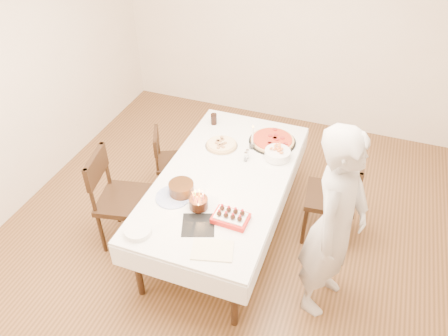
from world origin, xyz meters
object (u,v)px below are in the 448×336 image
(chair_right_savory, at_px, (330,197))
(birthday_cake, at_px, (198,200))
(pizza_white, at_px, (222,145))
(taper_candle, at_px, (253,137))
(chair_left_savory, at_px, (174,162))
(person, at_px, (335,226))
(pizza_pepperoni, at_px, (272,140))
(pasta_bowl, at_px, (277,154))
(layer_cake, at_px, (181,189))
(cola_glass, at_px, (214,119))
(chair_left_dessert, at_px, (125,200))
(strawberry_box, at_px, (231,217))
(dining_table, at_px, (224,206))

(chair_right_savory, bearing_deg, birthday_cake, -146.97)
(pizza_white, xyz_separation_m, taper_candle, (0.30, 0.08, 0.12))
(chair_left_savory, relative_size, person, 0.45)
(chair_right_savory, xyz_separation_m, pizza_white, (-1.14, 0.08, 0.28))
(pizza_pepperoni, height_order, pasta_bowl, pasta_bowl)
(person, distance_m, birthday_cake, 1.12)
(pasta_bowl, xyz_separation_m, layer_cake, (-0.66, -0.79, 0.01))
(pizza_pepperoni, height_order, birthday_cake, birthday_cake)
(layer_cake, height_order, birthday_cake, birthday_cake)
(person, height_order, cola_glass, person)
(chair_left_dessert, bearing_deg, person, 167.10)
(pizza_white, bearing_deg, cola_glass, 121.54)
(pasta_bowl, distance_m, layer_cake, 1.03)
(birthday_cake, relative_size, strawberry_box, 0.55)
(person, distance_m, pizza_white, 1.52)
(pasta_bowl, height_order, layer_cake, layer_cake)
(pizza_pepperoni, distance_m, cola_glass, 0.69)
(taper_candle, bearing_deg, strawberry_box, -82.45)
(pizza_white, bearing_deg, strawberry_box, -65.47)
(chair_left_savory, bearing_deg, pasta_bowl, 156.06)
(person, xyz_separation_m, birthday_cake, (-1.12, -0.05, -0.05))
(taper_candle, bearing_deg, chair_left_dessert, -136.97)
(person, xyz_separation_m, strawberry_box, (-0.82, -0.10, -0.10))
(layer_cake, bearing_deg, chair_left_savory, 120.87)
(pizza_pepperoni, relative_size, pasta_bowl, 1.93)
(dining_table, distance_m, pasta_bowl, 0.73)
(taper_candle, xyz_separation_m, strawberry_box, (0.14, -1.03, -0.10))
(chair_left_savory, xyz_separation_m, chair_left_dessert, (-0.12, -0.82, 0.11))
(chair_left_savory, relative_size, chair_left_dessert, 0.78)
(dining_table, distance_m, pizza_white, 0.62)
(person, relative_size, taper_candle, 6.47)
(chair_left_savory, xyz_separation_m, cola_glass, (0.33, 0.36, 0.41))
(dining_table, relative_size, cola_glass, 17.56)
(chair_right_savory, height_order, strawberry_box, chair_right_savory)
(chair_left_savory, distance_m, taper_candle, 0.98)
(chair_left_dessert, distance_m, birthday_cake, 0.87)
(taper_candle, height_order, cola_glass, taper_candle)
(chair_right_savory, xyz_separation_m, strawberry_box, (-0.71, -0.87, 0.30))
(chair_right_savory, xyz_separation_m, layer_cake, (-1.23, -0.70, 0.32))
(chair_left_dessert, bearing_deg, chair_left_savory, -110.06)
(taper_candle, distance_m, strawberry_box, 1.04)
(dining_table, bearing_deg, chair_right_savory, 20.39)
(dining_table, distance_m, taper_candle, 0.74)
(strawberry_box, bearing_deg, pizza_white, 114.53)
(dining_table, xyz_separation_m, taper_candle, (0.11, 0.52, 0.51))
(dining_table, distance_m, pizza_pepperoni, 0.84)
(chair_left_dessert, height_order, layer_cake, chair_left_dessert)
(pasta_bowl, relative_size, taper_candle, 0.91)
(person, height_order, pasta_bowl, person)
(chair_right_savory, bearing_deg, chair_left_savory, 171.45)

